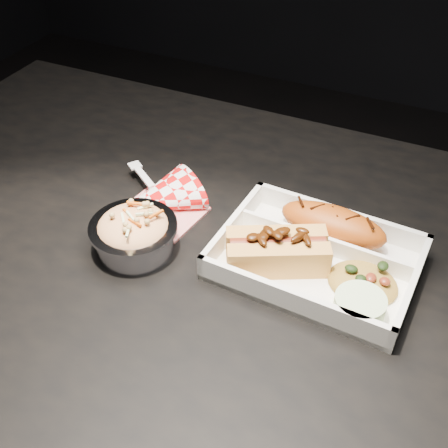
{
  "coord_description": "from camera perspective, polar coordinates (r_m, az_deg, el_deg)",
  "views": [
    {
      "loc": [
        0.26,
        -0.48,
        1.27
      ],
      "look_at": [
        0.03,
        0.01,
        0.81
      ],
      "focal_mm": 45.0,
      "sensor_mm": 36.0,
      "label": 1
    }
  ],
  "objects": [
    {
      "name": "dining_table",
      "position": [
        0.82,
        -2.16,
        -7.78
      ],
      "size": [
        1.2,
        0.8,
        0.75
      ],
      "color": "black",
      "rests_on": "ground"
    },
    {
      "name": "food_tray",
      "position": [
        0.74,
        9.37,
        -3.71
      ],
      "size": [
        0.26,
        0.19,
        0.04
      ],
      "rotation": [
        0.0,
        0.0,
        -0.06
      ],
      "color": "white",
      "rests_on": "dining_table"
    },
    {
      "name": "fried_pastry",
      "position": [
        0.76,
        11.0,
        -0.03
      ],
      "size": [
        0.15,
        0.07,
        0.05
      ],
      "primitive_type": "ellipsoid",
      "rotation": [
        0.0,
        0.0,
        -0.06
      ],
      "color": "#A74810",
      "rests_on": "food_tray"
    },
    {
      "name": "hotdog",
      "position": [
        0.71,
        5.44,
        -2.57
      ],
      "size": [
        0.14,
        0.11,
        0.06
      ],
      "rotation": [
        0.0,
        0.0,
        0.46
      ],
      "color": "gold",
      "rests_on": "food_tray"
    },
    {
      "name": "fried_rice_mound",
      "position": [
        0.71,
        14.04,
        -5.19
      ],
      "size": [
        0.09,
        0.08,
        0.03
      ],
      "primitive_type": "ellipsoid",
      "rotation": [
        0.0,
        0.0,
        -0.06
      ],
      "color": "#B08533",
      "rests_on": "food_tray"
    },
    {
      "name": "cupcake_liner",
      "position": [
        0.68,
        13.57,
        -8.23
      ],
      "size": [
        0.06,
        0.06,
        0.03
      ],
      "primitive_type": "cylinder",
      "color": "beige",
      "rests_on": "food_tray"
    },
    {
      "name": "foil_coleslaw_cup",
      "position": [
        0.75,
        -9.16,
        -0.77
      ],
      "size": [
        0.12,
        0.12,
        0.07
      ],
      "color": "silver",
      "rests_on": "dining_table"
    },
    {
      "name": "napkin_fork",
      "position": [
        0.82,
        -6.57,
        2.63
      ],
      "size": [
        0.16,
        0.15,
        0.1
      ],
      "rotation": [
        0.0,
        0.0,
        -0.61
      ],
      "color": "red",
      "rests_on": "dining_table"
    }
  ]
}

